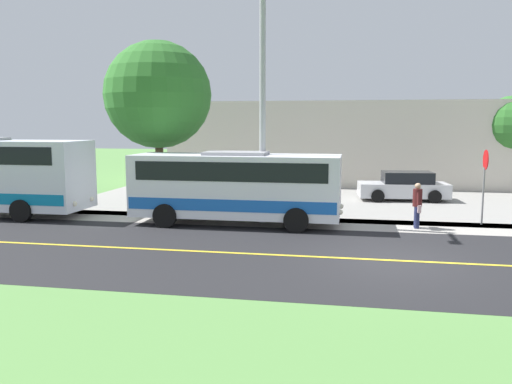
# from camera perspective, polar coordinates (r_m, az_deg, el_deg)

# --- Properties ---
(ground_plane) EXTENTS (120.00, 120.00, 0.00)m
(ground_plane) POSITION_cam_1_polar(r_m,az_deg,el_deg) (15.36, 14.90, -7.30)
(ground_plane) COLOR #548442
(road_surface) EXTENTS (8.00, 100.00, 0.01)m
(road_surface) POSITION_cam_1_polar(r_m,az_deg,el_deg) (15.36, 14.90, -7.29)
(road_surface) COLOR black
(road_surface) RESTS_ON ground
(sidewalk) EXTENTS (2.40, 100.00, 0.01)m
(sidewalk) POSITION_cam_1_polar(r_m,az_deg,el_deg) (20.42, 13.83, -3.59)
(sidewalk) COLOR #9E9991
(sidewalk) RESTS_ON ground
(parking_lot_surface) EXTENTS (14.00, 36.00, 0.01)m
(parking_lot_surface) POSITION_cam_1_polar(r_m,az_deg,el_deg) (27.81, 19.20, -0.86)
(parking_lot_surface) COLOR gray
(parking_lot_surface) RESTS_ON ground
(road_centre_line) EXTENTS (0.16, 100.00, 0.00)m
(road_centre_line) POSITION_cam_1_polar(r_m,az_deg,el_deg) (15.36, 14.90, -7.27)
(road_centre_line) COLOR gold
(road_centre_line) RESTS_ON ground
(shuttle_bus_front) EXTENTS (2.68, 8.05, 2.80)m
(shuttle_bus_front) POSITION_cam_1_polar(r_m,az_deg,el_deg) (19.95, -2.19, 0.86)
(shuttle_bus_front) COLOR white
(shuttle_bus_front) RESTS_ON ground
(pedestrian_with_bags) EXTENTS (0.72, 0.34, 1.69)m
(pedestrian_with_bags) POSITION_cam_1_polar(r_m,az_deg,el_deg) (20.12, 17.30, -1.27)
(pedestrian_with_bags) COLOR #1E2347
(pedestrian_with_bags) RESTS_ON ground
(stop_sign) EXTENTS (0.76, 0.07, 2.88)m
(stop_sign) POSITION_cam_1_polar(r_m,az_deg,el_deg) (21.58, 23.82, 1.84)
(stop_sign) COLOR slate
(stop_sign) RESTS_ON ground
(street_light_pole) EXTENTS (1.97, 0.24, 8.91)m
(street_light_pole) POSITION_cam_1_polar(r_m,az_deg,el_deg) (20.03, 0.67, 10.42)
(street_light_pole) COLOR #9E9EA3
(street_light_pole) RESTS_ON ground
(parked_car_near) EXTENTS (2.32, 4.55, 1.45)m
(parked_car_near) POSITION_cam_1_polar(r_m,az_deg,el_deg) (27.30, 15.94, 0.57)
(parked_car_near) COLOR silver
(parked_car_near) RESTS_ON ground
(tree_curbside) EXTENTS (4.75, 4.75, 7.50)m
(tree_curbside) POSITION_cam_1_polar(r_m,az_deg,el_deg) (23.85, -10.72, 10.42)
(tree_curbside) COLOR brown
(tree_curbside) RESTS_ON ground
(tree_lot_edge) EXTENTS (3.35, 3.35, 5.45)m
(tree_lot_edge) POSITION_cam_1_polar(r_m,az_deg,el_deg) (33.43, 26.29, 6.57)
(tree_lot_edge) COLOR brown
(tree_lot_edge) RESTS_ON ground
(commercial_building) EXTENTS (10.00, 23.57, 5.21)m
(commercial_building) POSITION_cam_1_polar(r_m,az_deg,el_deg) (36.24, 11.00, 5.42)
(commercial_building) COLOR beige
(commercial_building) RESTS_ON ground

